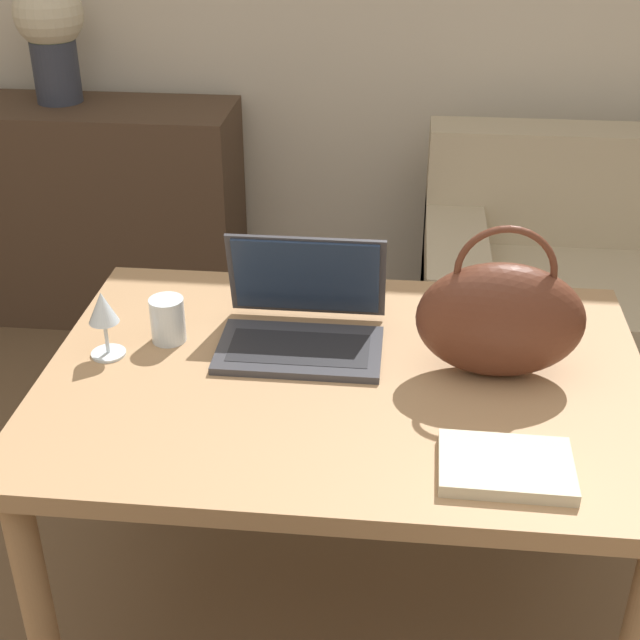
# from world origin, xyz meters

# --- Properties ---
(dining_table) EXTENTS (1.22, 0.87, 0.75)m
(dining_table) POSITION_xyz_m (0.03, 0.80, 0.66)
(dining_table) COLOR #A87F56
(dining_table) RESTS_ON ground_plane
(sideboard) EXTENTS (1.38, 0.40, 0.83)m
(sideboard) POSITION_xyz_m (-1.19, 2.37, 0.42)
(sideboard) COLOR #4C3828
(sideboard) RESTS_ON ground_plane
(laptop) EXTENTS (0.34, 0.27, 0.22)m
(laptop) POSITION_xyz_m (-0.07, 0.93, 0.81)
(laptop) COLOR #38383D
(laptop) RESTS_ON dining_table
(drinking_glass) EXTENTS (0.07, 0.07, 0.10)m
(drinking_glass) POSITION_xyz_m (-0.36, 0.89, 0.80)
(drinking_glass) COLOR silver
(drinking_glass) RESTS_ON dining_table
(wine_glass) EXTENTS (0.07, 0.07, 0.15)m
(wine_glass) POSITION_xyz_m (-0.47, 0.82, 0.85)
(wine_glass) COLOR silver
(wine_glass) RESTS_ON dining_table
(handbag) EXTENTS (0.33, 0.14, 0.32)m
(handbag) POSITION_xyz_m (0.33, 0.83, 0.88)
(handbag) COLOR #592D1E
(handbag) RESTS_ON dining_table
(flower_vase) EXTENTS (0.25, 0.25, 0.44)m
(flower_vase) POSITION_xyz_m (-1.15, 2.41, 1.09)
(flower_vase) COLOR #333847
(flower_vase) RESTS_ON sideboard
(book) EXTENTS (0.23, 0.16, 0.02)m
(book) POSITION_xyz_m (0.33, 0.51, 0.76)
(book) COLOR beige
(book) RESTS_ON dining_table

